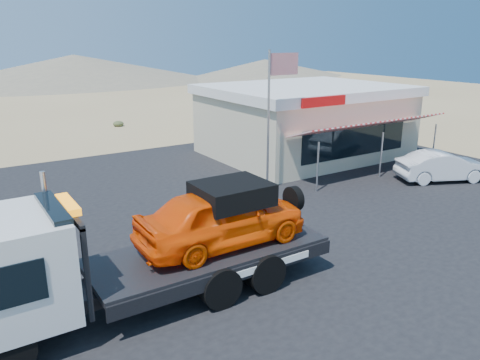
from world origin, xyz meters
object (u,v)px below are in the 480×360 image
(tow_truck, at_px, (148,243))
(white_sedan, at_px, (443,166))
(jerky_store, at_px, (304,120))
(flagpole, at_px, (273,105))

(tow_truck, height_order, white_sedan, tow_truck)
(tow_truck, relative_size, white_sedan, 2.18)
(tow_truck, bearing_deg, jerky_store, 36.83)
(white_sedan, xyz_separation_m, flagpole, (-7.60, 3.14, 3.05))
(flagpole, bearing_deg, jerky_store, 38.79)
(white_sedan, height_order, flagpole, flagpole)
(jerky_store, height_order, flagpole, flagpole)
(tow_truck, relative_size, flagpole, 1.52)
(tow_truck, bearing_deg, white_sedan, 9.23)
(white_sedan, xyz_separation_m, jerky_store, (-2.03, 7.62, 1.28))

